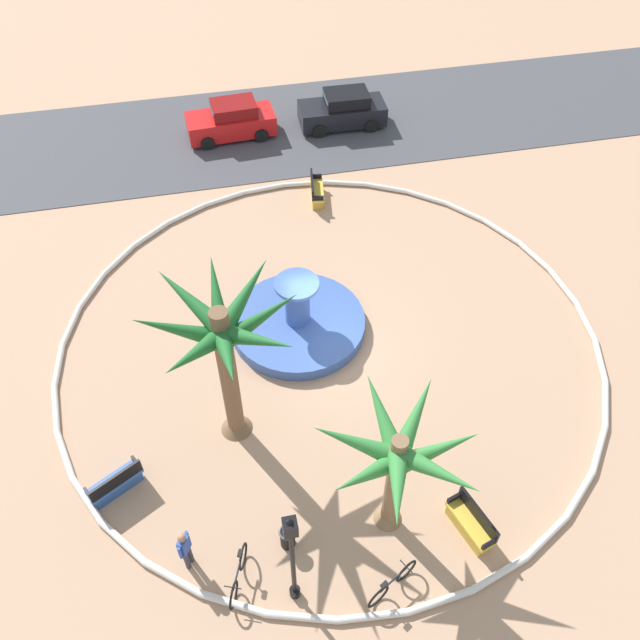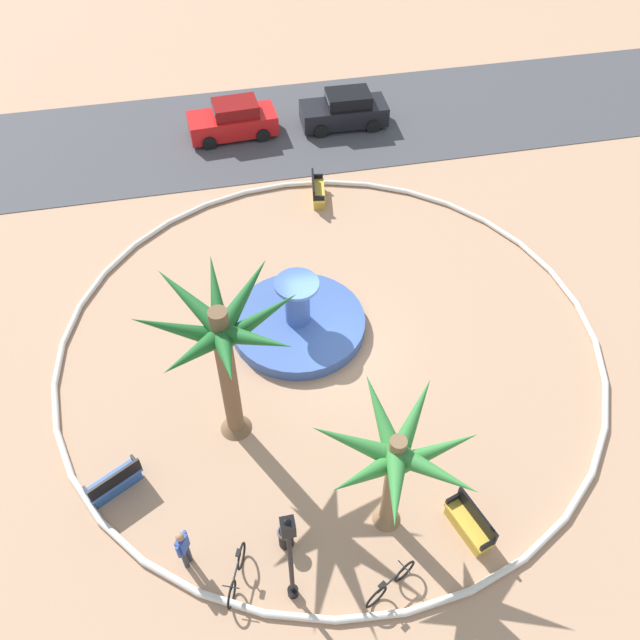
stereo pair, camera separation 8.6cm
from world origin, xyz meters
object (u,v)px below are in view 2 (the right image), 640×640
(bench_north, at_px, (318,192))
(lamppost, at_px, (290,554))
(fountain, at_px, (298,322))
(trash_bin, at_px, (286,537))
(parked_car_second, at_px, (345,110))
(palm_tree_near_fountain, at_px, (223,339))
(palm_tree_by_curb, at_px, (396,459))
(bench_west, at_px, (469,525))
(person_cyclist_helmet, at_px, (184,548))
(bench_east, at_px, (115,483))
(parked_car_leftmost, at_px, (233,120))
(bicycle_red_frame, at_px, (390,584))
(bicycle_by_lamppost, at_px, (237,574))

(bench_north, relative_size, lamppost, 0.39)
(bench_north, distance_m, lamppost, 16.51)
(fountain, height_order, lamppost, lamppost)
(trash_bin, xyz_separation_m, parked_car_second, (6.19, 19.89, 0.39))
(palm_tree_near_fountain, height_order, bench_north, palm_tree_near_fountain)
(bench_north, xyz_separation_m, parked_car_second, (2.37, 5.34, 0.43))
(palm_tree_by_curb, relative_size, bench_west, 2.59)
(person_cyclist_helmet, bearing_deg, bench_west, -4.88)
(bench_east, xyz_separation_m, person_cyclist_helmet, (1.84, -2.57, 0.59))
(fountain, distance_m, bench_east, 7.94)
(fountain, distance_m, lamppost, 9.36)
(bench_east, bearing_deg, bench_west, -18.97)
(trash_bin, xyz_separation_m, parked_car_leftmost, (0.96, 20.07, 0.39))
(bench_east, bearing_deg, trash_bin, -29.98)
(bench_east, distance_m, bicycle_red_frame, 8.10)
(bench_west, relative_size, trash_bin, 2.30)
(trash_bin, height_order, bicycle_by_lamppost, bicycle_by_lamppost)
(bicycle_red_frame, xyz_separation_m, person_cyclist_helmet, (-5.00, 1.75, 0.55))
(bicycle_red_frame, bearing_deg, person_cyclist_helmet, 160.71)
(palm_tree_near_fountain, distance_m, bicycle_by_lamppost, 6.02)
(bench_west, distance_m, bicycle_by_lamppost, 6.30)
(trash_bin, height_order, parked_car_leftmost, parked_car_leftmost)
(bench_west, distance_m, parked_car_second, 20.58)
(bench_north, height_order, parked_car_leftmost, parked_car_leftmost)
(palm_tree_by_curb, xyz_separation_m, bench_north, (1.00, 14.43, -2.89))
(lamppost, bearing_deg, trash_bin, 87.50)
(bicycle_red_frame, distance_m, parked_car_leftmost, 21.87)
(bench_north, bearing_deg, fountain, -106.81)
(palm_tree_near_fountain, bearing_deg, bench_east, -158.88)
(palm_tree_by_curb, distance_m, bicycle_red_frame, 3.43)
(parked_car_second, bearing_deg, lamppost, -106.39)
(bench_west, relative_size, person_cyclist_helmet, 1.01)
(fountain, distance_m, bench_north, 7.28)
(parked_car_second, bearing_deg, bicycle_by_lamppost, -110.22)
(parked_car_leftmost, bearing_deg, fountain, -86.58)
(bench_east, bearing_deg, bicycle_red_frame, -32.29)
(bench_west, distance_m, person_cyclist_helmet, 7.57)
(bicycle_red_frame, relative_size, bicycle_by_lamppost, 0.94)
(fountain, height_order, bicycle_red_frame, fountain)
(bench_west, height_order, bench_north, same)
(fountain, xyz_separation_m, trash_bin, (-1.71, -7.57, 0.07))
(bench_east, height_order, bicycle_by_lamppost, bench_east)
(palm_tree_near_fountain, height_order, bench_east, palm_tree_near_fountain)
(bench_west, xyz_separation_m, person_cyclist_helmet, (-7.52, 0.64, 0.59))
(lamppost, bearing_deg, person_cyclist_helmet, 152.04)
(bench_west, bearing_deg, trash_bin, 172.52)
(bicycle_by_lamppost, distance_m, person_cyclist_helmet, 1.52)
(palm_tree_by_curb, height_order, lamppost, palm_tree_by_curb)
(palm_tree_near_fountain, relative_size, person_cyclist_helmet, 3.30)
(bench_east, relative_size, lamppost, 0.39)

